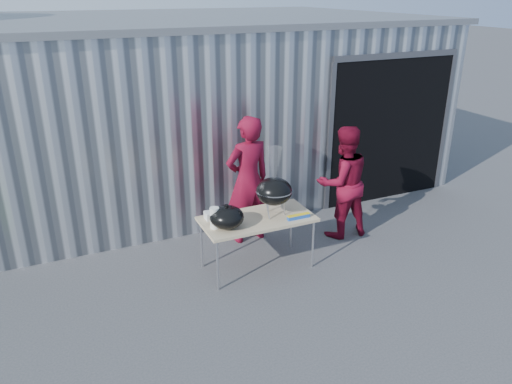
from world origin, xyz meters
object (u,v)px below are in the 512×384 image
folding_table (257,220)px  kettle_grill (274,187)px  person_cook (248,180)px  person_bystander (343,182)px

folding_table → kettle_grill: size_ratio=1.58×
folding_table → person_cook: 0.89m
kettle_grill → person_bystander: bearing=16.4°
folding_table → person_cook: (0.22, 0.82, 0.26)m
folding_table → kettle_grill: bearing=-4.5°
folding_table → person_bystander: size_ratio=0.86×
person_cook → folding_table: bearing=68.7°
person_bystander → folding_table: bearing=16.5°
folding_table → person_bystander: bearing=13.4°
kettle_grill → folding_table: bearing=175.5°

